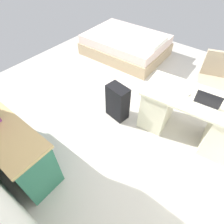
{
  "coord_description": "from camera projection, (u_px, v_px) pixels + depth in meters",
  "views": [
    {
      "loc": [
        -1.35,
        2.19,
        2.44
      ],
      "look_at": [
        -0.25,
        0.82,
        0.6
      ],
      "focal_mm": 30.08,
      "sensor_mm": 36.0,
      "label": 1
    }
  ],
  "objects": [
    {
      "name": "ground_plane",
      "position": [
        129.0,
        103.0,
        3.52
      ],
      "size": [
        5.68,
        5.68,
        0.0
      ],
      "primitive_type": "plane",
      "color": "beige"
    },
    {
      "name": "desk",
      "position": [
        190.0,
        116.0,
        2.78
      ],
      "size": [
        1.5,
        0.81,
        0.74
      ],
      "color": "beige",
      "rests_on": "ground_plane"
    },
    {
      "name": "office_chair",
      "position": [
        211.0,
        83.0,
        3.27
      ],
      "size": [
        0.59,
        0.59,
        0.94
      ],
      "color": "black",
      "rests_on": "ground_plane"
    },
    {
      "name": "credenza",
      "position": [
        2.0,
        138.0,
        2.49
      ],
      "size": [
        1.8,
        0.48,
        0.79
      ],
      "color": "#2D7056",
      "rests_on": "ground_plane"
    },
    {
      "name": "bed",
      "position": [
        126.0,
        45.0,
        4.6
      ],
      "size": [
        1.95,
        1.47,
        0.58
      ],
      "color": "tan",
      "rests_on": "ground_plane"
    },
    {
      "name": "suitcase_black",
      "position": [
        118.0,
        102.0,
        3.09
      ],
      "size": [
        0.39,
        0.27,
        0.62
      ],
      "primitive_type": "cube",
      "rotation": [
        0.0,
        0.0,
        -0.14
      ],
      "color": "black",
      "rests_on": "ground_plane"
    },
    {
      "name": "laptop",
      "position": [
        207.0,
        101.0,
        2.42
      ],
      "size": [
        0.33,
        0.25,
        0.21
      ],
      "color": "silver",
      "rests_on": "desk"
    },
    {
      "name": "computer_mouse",
      "position": [
        188.0,
        94.0,
        2.57
      ],
      "size": [
        0.07,
        0.11,
        0.03
      ],
      "primitive_type": "ellipsoid",
      "rotation": [
        0.0,
        0.0,
        0.11
      ],
      "color": "white",
      "rests_on": "desk"
    }
  ]
}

